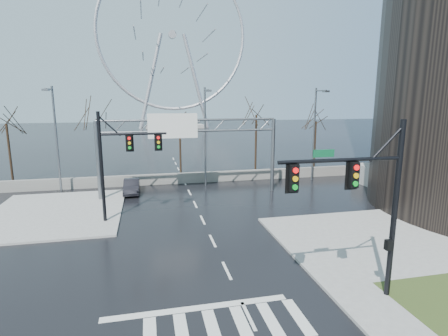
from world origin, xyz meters
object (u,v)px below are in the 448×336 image
object	(u,v)px
ferris_wheel	(172,41)
car	(132,186)
signal_mast_far	(118,157)
sign_gantry	(186,140)
signal_mast_near	(369,195)

from	to	relation	value
ferris_wheel	car	world-z (taller)	ferris_wheel
signal_mast_far	car	world-z (taller)	signal_mast_far
sign_gantry	car	xyz separation A→B (m)	(-5.03, 2.04, -4.51)
signal_mast_far	sign_gantry	xyz separation A→B (m)	(5.49, 6.00, 0.35)
signal_mast_far	sign_gantry	bearing A→B (deg)	47.53
signal_mast_near	sign_gantry	world-z (taller)	signal_mast_near
ferris_wheel	signal_mast_near	bearing A→B (deg)	-89.92
ferris_wheel	car	distance (m)	82.71
sign_gantry	car	bearing A→B (deg)	157.93
signal_mast_far	ferris_wheel	world-z (taller)	ferris_wheel
car	signal_mast_far	bearing A→B (deg)	-92.79
signal_mast_far	ferris_wheel	distance (m)	89.30
signal_mast_near	car	distance (m)	23.91
signal_mast_far	signal_mast_near	bearing A→B (deg)	-49.74
sign_gantry	ferris_wheel	world-z (taller)	ferris_wheel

